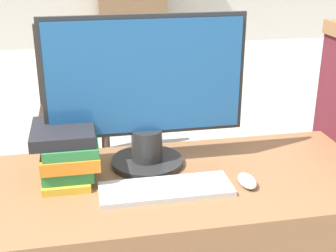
# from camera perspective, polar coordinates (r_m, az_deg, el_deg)

# --- Properties ---
(monitor) EXTENTS (0.63, 0.24, 0.49)m
(monitor) POSITION_cam_1_polar(r_m,az_deg,el_deg) (1.46, -2.71, 4.03)
(monitor) COLOR #282828
(monitor) RESTS_ON desk
(keyboard) EXTENTS (0.39, 0.14, 0.02)m
(keyboard) POSITION_cam_1_polar(r_m,az_deg,el_deg) (1.38, -0.27, -7.69)
(keyboard) COLOR silver
(keyboard) RESTS_ON desk
(mouse) EXTENTS (0.05, 0.09, 0.03)m
(mouse) POSITION_cam_1_polar(r_m,az_deg,el_deg) (1.43, 9.62, -6.61)
(mouse) COLOR white
(mouse) RESTS_ON desk
(book_stack) EXTENTS (0.20, 0.24, 0.17)m
(book_stack) POSITION_cam_1_polar(r_m,az_deg,el_deg) (1.47, -12.12, -3.02)
(book_stack) COLOR gold
(book_stack) RESTS_ON desk
(far_chair) EXTENTS (0.44, 0.44, 0.96)m
(far_chair) POSITION_cam_1_polar(r_m,az_deg,el_deg) (3.12, -11.50, 3.75)
(far_chair) COLOR #38281E
(far_chair) RESTS_ON ground_plane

